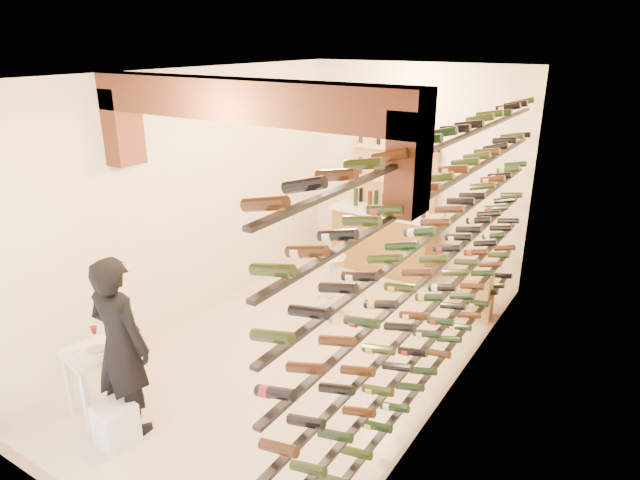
{
  "coord_description": "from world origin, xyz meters",
  "views": [
    {
      "loc": [
        3.28,
        -4.82,
        3.55
      ],
      "look_at": [
        0.0,
        0.3,
        1.3
      ],
      "focal_mm": 31.06,
      "sensor_mm": 36.0,
      "label": 1
    }
  ],
  "objects_px": {
    "person": "(120,346)",
    "chrome_barstool": "(329,283)",
    "wine_rack": "(436,254)",
    "back_counter": "(384,239)",
    "tasting_table": "(94,362)",
    "white_stool": "(116,424)",
    "crate_lower": "(472,304)"
  },
  "relations": [
    {
      "from": "chrome_barstool",
      "to": "tasting_table",
      "type": "bearing_deg",
      "value": -106.41
    },
    {
      "from": "white_stool",
      "to": "person",
      "type": "bearing_deg",
      "value": 110.77
    },
    {
      "from": "back_counter",
      "to": "crate_lower",
      "type": "bearing_deg",
      "value": -23.37
    },
    {
      "from": "tasting_table",
      "to": "person",
      "type": "xyz_separation_m",
      "value": [
        0.4,
        0.03,
        0.29
      ]
    },
    {
      "from": "person",
      "to": "crate_lower",
      "type": "height_order",
      "value": "person"
    },
    {
      "from": "chrome_barstool",
      "to": "crate_lower",
      "type": "distance_m",
      "value": 1.96
    },
    {
      "from": "wine_rack",
      "to": "chrome_barstool",
      "type": "height_order",
      "value": "wine_rack"
    },
    {
      "from": "wine_rack",
      "to": "white_stool",
      "type": "bearing_deg",
      "value": -131.93
    },
    {
      "from": "back_counter",
      "to": "crate_lower",
      "type": "xyz_separation_m",
      "value": [
        1.7,
        -0.73,
        -0.38
      ]
    },
    {
      "from": "tasting_table",
      "to": "chrome_barstool",
      "type": "bearing_deg",
      "value": 86.36
    },
    {
      "from": "tasting_table",
      "to": "white_stool",
      "type": "bearing_deg",
      "value": -8.94
    },
    {
      "from": "chrome_barstool",
      "to": "crate_lower",
      "type": "xyz_separation_m",
      "value": [
        1.58,
        1.11,
        -0.36
      ]
    },
    {
      "from": "back_counter",
      "to": "white_stool",
      "type": "bearing_deg",
      "value": -92.9
    },
    {
      "from": "wine_rack",
      "to": "back_counter",
      "type": "relative_size",
      "value": 3.35
    },
    {
      "from": "back_counter",
      "to": "tasting_table",
      "type": "bearing_deg",
      "value": -98.79
    },
    {
      "from": "wine_rack",
      "to": "back_counter",
      "type": "xyz_separation_m",
      "value": [
        -1.83,
        2.65,
        -1.02
      ]
    },
    {
      "from": "white_stool",
      "to": "back_counter",
      "type": "bearing_deg",
      "value": 87.1
    },
    {
      "from": "person",
      "to": "crate_lower",
      "type": "xyz_separation_m",
      "value": [
        2.04,
        4.01,
        -0.73
      ]
    },
    {
      "from": "tasting_table",
      "to": "chrome_barstool",
      "type": "relative_size",
      "value": 0.98
    },
    {
      "from": "tasting_table",
      "to": "back_counter",
      "type": "bearing_deg",
      "value": 93.99
    },
    {
      "from": "person",
      "to": "chrome_barstool",
      "type": "height_order",
      "value": "person"
    },
    {
      "from": "white_stool",
      "to": "person",
      "type": "xyz_separation_m",
      "value": [
        -0.08,
        0.22,
        0.68
      ]
    },
    {
      "from": "tasting_table",
      "to": "person",
      "type": "relative_size",
      "value": 0.49
    },
    {
      "from": "back_counter",
      "to": "person",
      "type": "distance_m",
      "value": 4.77
    },
    {
      "from": "person",
      "to": "chrome_barstool",
      "type": "bearing_deg",
      "value": -102.24
    },
    {
      "from": "wine_rack",
      "to": "crate_lower",
      "type": "bearing_deg",
      "value": 93.92
    },
    {
      "from": "back_counter",
      "to": "tasting_table",
      "type": "distance_m",
      "value": 4.83
    },
    {
      "from": "back_counter",
      "to": "white_stool",
      "type": "height_order",
      "value": "back_counter"
    },
    {
      "from": "white_stool",
      "to": "person",
      "type": "relative_size",
      "value": 0.23
    },
    {
      "from": "wine_rack",
      "to": "chrome_barstool",
      "type": "distance_m",
      "value": 2.15
    },
    {
      "from": "wine_rack",
      "to": "white_stool",
      "type": "distance_m",
      "value": 3.39
    },
    {
      "from": "person",
      "to": "tasting_table",
      "type": "bearing_deg",
      "value": 1.09
    }
  ]
}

